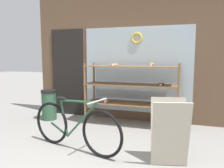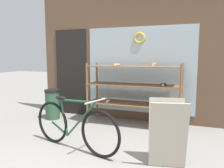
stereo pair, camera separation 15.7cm
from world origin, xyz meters
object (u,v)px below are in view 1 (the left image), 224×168
Objects in this scene: display_case at (131,86)px; sandwich_board at (170,133)px; bicycle at (74,126)px; trash_bin at (49,104)px.

sandwich_board is at bearing -61.14° from display_case.
bicycle reaches higher than trash_bin.
sandwich_board is at bearing -26.67° from trash_bin.
bicycle is 2.43× the size of trash_bin.
display_case is 1.68m from bicycle.
display_case reaches higher than bicycle.
trash_bin is at bearing -173.95° from display_case.
bicycle is at bearing 164.43° from sandwich_board.
sandwich_board reaches higher than bicycle.
display_case is at bearing 105.96° from sandwich_board.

